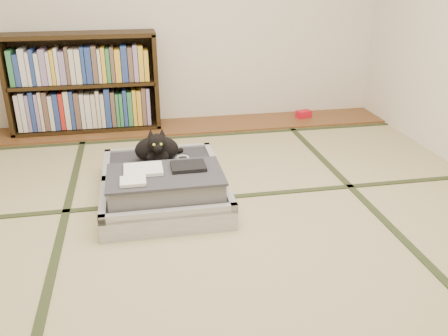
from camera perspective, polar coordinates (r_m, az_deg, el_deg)
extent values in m
plane|color=#C8B385|center=(2.96, 0.33, -7.19)|extent=(4.50, 4.50, 0.00)
cube|color=brown|center=(4.76, -4.35, 5.07)|extent=(4.00, 0.50, 0.02)
cube|color=red|center=(5.05, 9.55, 6.43)|extent=(0.17, 0.13, 0.07)
cube|color=#2D381E|center=(2.96, -19.29, -8.59)|extent=(0.05, 4.50, 0.01)
cube|color=#2D381E|center=(3.27, 17.84, -5.10)|extent=(0.05, 4.50, 0.01)
cube|color=#2D381E|center=(3.30, -1.02, -3.65)|extent=(4.00, 0.05, 0.01)
cube|color=#2D381E|center=(4.48, -3.89, 3.82)|extent=(4.00, 0.05, 0.01)
cube|color=black|center=(4.82, -24.51, 8.94)|extent=(0.04, 0.31, 0.89)
cube|color=black|center=(4.69, -8.23, 10.44)|extent=(0.04, 0.31, 0.89)
cube|color=black|center=(4.82, -15.91, 4.70)|extent=(1.38, 0.31, 0.04)
cube|color=black|center=(4.63, -17.14, 15.06)|extent=(1.38, 0.31, 0.04)
cube|color=black|center=(4.70, -16.50, 9.75)|extent=(1.32, 0.31, 0.03)
cube|color=black|center=(4.85, -16.37, 10.17)|extent=(1.38, 0.02, 0.89)
cube|color=gray|center=(4.74, -16.22, 7.14)|extent=(1.24, 0.22, 0.37)
cube|color=gray|center=(4.65, -16.79, 11.96)|extent=(1.24, 0.22, 0.33)
cube|color=#BBBCC0|center=(3.08, -6.91, -4.51)|extent=(0.82, 0.55, 0.14)
cube|color=#2E2F36|center=(3.06, -6.94, -3.89)|extent=(0.73, 0.46, 0.11)
cube|color=#BBBCC0|center=(2.82, -6.58, -5.50)|extent=(0.82, 0.04, 0.05)
cube|color=#BBBCC0|center=(3.27, -7.32, -1.28)|extent=(0.82, 0.04, 0.05)
cube|color=#BBBCC0|center=(3.05, -14.29, -3.77)|extent=(0.04, 0.55, 0.05)
cube|color=#BBBCC0|center=(3.09, 0.24, -2.64)|extent=(0.04, 0.55, 0.05)
cube|color=#BBBCC0|center=(3.57, -7.60, -0.44)|extent=(0.82, 0.55, 0.14)
cube|color=#2E2F36|center=(3.56, -7.63, 0.10)|extent=(0.73, 0.46, 0.11)
cube|color=#BBBCC0|center=(3.31, -7.37, -0.97)|extent=(0.82, 0.04, 0.05)
cube|color=#BBBCC0|center=(3.78, -7.92, 2.14)|extent=(0.82, 0.04, 0.05)
cube|color=#BBBCC0|center=(3.55, -13.94, 0.22)|extent=(0.04, 0.55, 0.05)
cube|color=#BBBCC0|center=(3.58, -1.44, 1.15)|extent=(0.04, 0.55, 0.05)
cylinder|color=black|center=(3.29, -7.35, -1.04)|extent=(0.74, 0.03, 0.03)
cube|color=gray|center=(3.02, -7.03, -2.21)|extent=(0.70, 0.43, 0.14)
cube|color=#36353C|center=(2.98, -7.11, -0.79)|extent=(0.72, 0.45, 0.02)
cube|color=white|center=(3.02, -9.69, -0.17)|extent=(0.24, 0.20, 0.02)
cube|color=black|center=(3.04, -4.32, 0.23)|extent=(0.22, 0.18, 0.02)
cube|color=white|center=(2.87, -10.89, -1.57)|extent=(0.15, 0.13, 0.02)
cube|color=white|center=(2.84, -11.37, -7.20)|extent=(0.07, 0.01, 0.05)
cube|color=white|center=(2.85, -8.69, -7.25)|extent=(0.05, 0.01, 0.04)
cube|color=orange|center=(2.87, -1.01, -6.35)|extent=(0.05, 0.01, 0.04)
cube|color=#197F33|center=(2.85, -2.54, -6.12)|extent=(0.04, 0.01, 0.03)
ellipsoid|color=black|center=(3.49, -8.09, 2.23)|extent=(0.32, 0.21, 0.20)
ellipsoid|color=black|center=(3.42, -7.98, 1.33)|extent=(0.16, 0.11, 0.11)
ellipsoid|color=black|center=(3.34, -8.06, 3.04)|extent=(0.14, 0.12, 0.13)
sphere|color=black|center=(3.30, -7.98, 2.36)|extent=(0.06, 0.06, 0.06)
cone|color=black|center=(3.34, -8.82, 4.18)|extent=(0.05, 0.06, 0.06)
cone|color=black|center=(3.34, -7.47, 4.27)|extent=(0.05, 0.06, 0.06)
sphere|color=#A5BF33|center=(3.28, -8.43, 2.79)|extent=(0.02, 0.02, 0.02)
sphere|color=#A5BF33|center=(3.29, -7.59, 2.85)|extent=(0.02, 0.02, 0.02)
cylinder|color=black|center=(3.62, -6.39, 1.86)|extent=(0.19, 0.12, 0.04)
torus|color=white|center=(3.54, -5.09, 1.08)|extent=(0.11, 0.11, 0.02)
torus|color=white|center=(3.53, -5.00, 1.25)|extent=(0.10, 0.10, 0.01)
cube|color=black|center=(3.41, -8.65, -2.87)|extent=(0.43, 0.13, 0.01)
cube|color=black|center=(3.47, -10.86, -2.56)|extent=(0.17, 0.16, 0.01)
cube|color=black|center=(3.48, -6.55, -2.24)|extent=(0.20, 0.12, 0.01)
cylinder|color=black|center=(3.55, -8.77, -1.80)|extent=(0.02, 0.08, 0.01)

